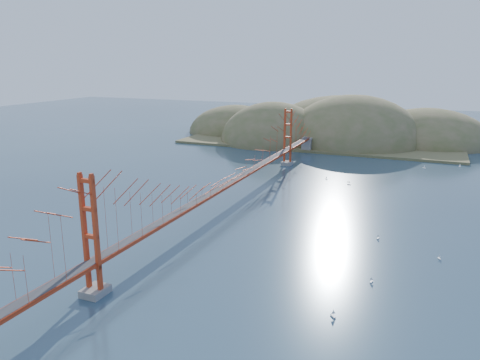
% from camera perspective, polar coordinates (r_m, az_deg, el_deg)
% --- Properties ---
extents(ground, '(320.00, 320.00, 0.00)m').
position_cam_1_polar(ground, '(70.50, -1.51, -3.07)').
color(ground, '#294153').
rests_on(ground, ground).
extents(bridge, '(2.20, 94.40, 12.00)m').
position_cam_1_polar(bridge, '(68.87, -1.48, 2.54)').
color(bridge, gray).
rests_on(bridge, ground).
extents(far_headlands, '(84.00, 58.00, 25.00)m').
position_cam_1_polar(far_headlands, '(133.91, 11.58, 5.08)').
color(far_headlands, olive).
rests_on(far_headlands, ground).
extents(sailboat_12, '(0.49, 0.41, 0.57)m').
position_cam_1_polar(sailboat_12, '(85.68, 13.10, -0.16)').
color(sailboat_12, white).
rests_on(sailboat_12, ground).
extents(sailboat_6, '(0.71, 0.71, 0.74)m').
position_cam_1_polar(sailboat_6, '(42.20, 11.29, -15.86)').
color(sailboat_6, white).
rests_on(sailboat_6, ground).
extents(sailboat_3, '(0.62, 0.51, 0.73)m').
position_cam_1_polar(sailboat_3, '(83.87, 13.15, -0.47)').
color(sailboat_3, white).
rests_on(sailboat_3, ground).
extents(sailboat_1, '(0.51, 0.53, 0.59)m').
position_cam_1_polar(sailboat_1, '(56.51, 23.11, -8.71)').
color(sailboat_1, white).
rests_on(sailboat_1, ground).
extents(sailboat_7, '(0.67, 0.67, 0.72)m').
position_cam_1_polar(sailboat_7, '(101.11, 21.53, 1.42)').
color(sailboat_7, white).
rests_on(sailboat_7, ground).
extents(sailboat_15, '(0.58, 0.58, 0.65)m').
position_cam_1_polar(sailboat_15, '(105.47, 25.22, 1.55)').
color(sailboat_15, white).
rests_on(sailboat_15, ground).
extents(sailboat_0, '(0.48, 0.52, 0.59)m').
position_cam_1_polar(sailboat_0, '(60.01, 16.48, -6.75)').
color(sailboat_0, white).
rests_on(sailboat_0, ground).
extents(sailboat_16, '(0.57, 0.57, 0.60)m').
position_cam_1_polar(sailboat_16, '(87.01, 10.49, 0.20)').
color(sailboat_16, white).
rests_on(sailboat_16, ground).
extents(sailboat_extra_0, '(0.49, 0.55, 0.62)m').
position_cam_1_polar(sailboat_extra_0, '(48.79, 15.73, -11.77)').
color(sailboat_extra_0, white).
rests_on(sailboat_extra_0, ground).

